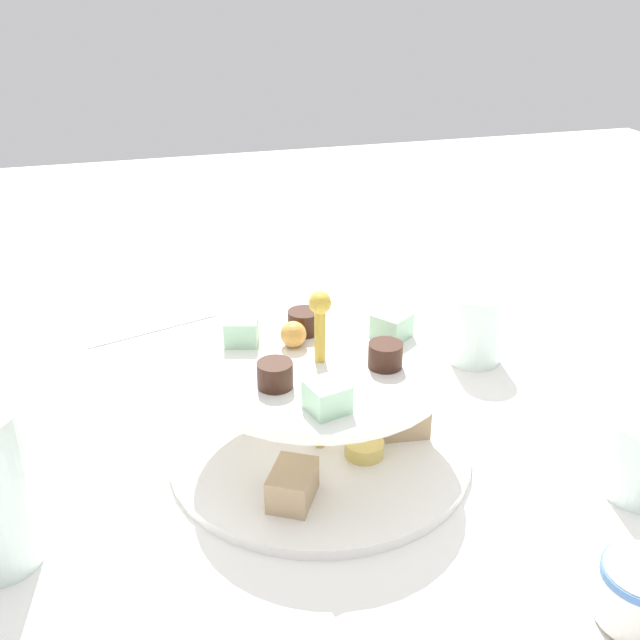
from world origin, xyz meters
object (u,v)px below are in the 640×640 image
teacup_with_saucer (639,598)px  water_glass_mid_back (476,328)px  tiered_serving_stand (320,412)px  butter_knife_left (154,328)px

teacup_with_saucer → water_glass_mid_back: water_glass_mid_back is taller
tiered_serving_stand → water_glass_mid_back: (0.22, 0.13, -0.01)m
tiered_serving_stand → butter_knife_left: bearing=113.0°
tiered_serving_stand → teacup_with_saucer: size_ratio=3.11×
teacup_with_saucer → butter_knife_left: teacup_with_saucer is taller
teacup_with_saucer → butter_knife_left: 0.63m
teacup_with_saucer → water_glass_mid_back: (0.06, 0.38, 0.02)m
teacup_with_saucer → water_glass_mid_back: 0.39m
water_glass_mid_back → teacup_with_saucer: bearing=-99.3°
tiered_serving_stand → water_glass_mid_back: tiered_serving_stand is taller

